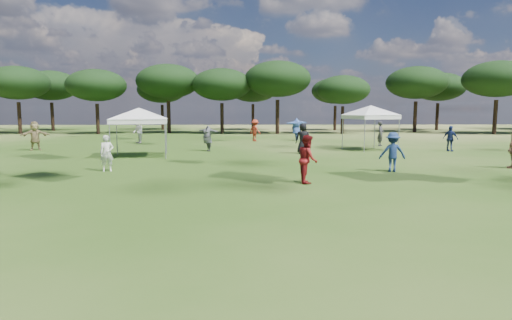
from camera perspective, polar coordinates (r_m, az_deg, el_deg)
The scene contains 4 objects.
tree_line at distance 48.33m, azimuth 1.57°, elevation 10.17°, with size 108.78×17.63×7.77m.
tent_left at distance 24.29m, azimuth -15.33°, elevation 6.44°, with size 5.91×5.91×2.97m.
tent_right at distance 28.05m, azimuth 15.04°, elevation 6.78°, with size 5.10×5.10×3.13m.
festival_crowd at distance 26.32m, azimuth -4.75°, elevation 3.02°, with size 27.96×21.96×1.93m.
Camera 1 is at (-0.09, -0.78, 2.62)m, focal length 30.00 mm.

